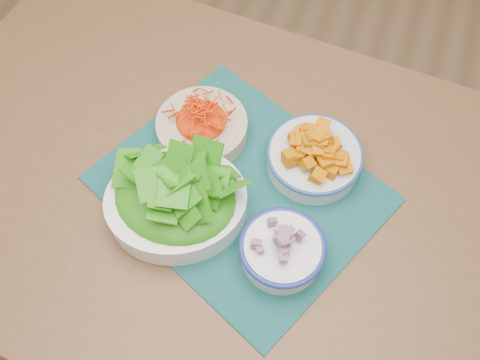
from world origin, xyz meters
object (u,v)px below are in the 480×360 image
Objects in this scene: placemat at (240,188)px; squash_bowl at (315,152)px; table at (220,205)px; lettuce_bowl at (175,196)px; onion_bowl at (282,249)px; carrot_bowl at (202,124)px.

placemat is 2.64× the size of squash_bowl.
table is 0.10m from placemat.
onion_bowl is (0.21, -0.03, -0.02)m from lettuce_bowl.
lettuce_bowl is 1.86× the size of onion_bowl.
squash_bowl is 0.21m from onion_bowl.
table is 0.18m from lettuce_bowl.
onion_bowl reaches higher than table.
squash_bowl is at bearing 89.10° from onion_bowl.
lettuce_bowl reaches higher than onion_bowl.
placemat is 0.16m from squash_bowl.
table is 2.82× the size of placemat.
placemat is at bearing -40.14° from carrot_bowl.
placemat is 2.47× the size of carrot_bowl.
placemat is at bearing -141.10° from squash_bowl.
onion_bowl is at bearing -18.98° from placemat.
lettuce_bowl is (0.02, -0.18, 0.03)m from carrot_bowl.
carrot_bowl is at bearing 164.61° from placemat.
lettuce_bowl is at bearing -83.69° from carrot_bowl.
carrot_bowl reaches higher than placemat.
squash_bowl is 0.28m from lettuce_bowl.
carrot_bowl is 0.61× the size of lettuce_bowl.
carrot_bowl is at bearing 130.56° from table.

